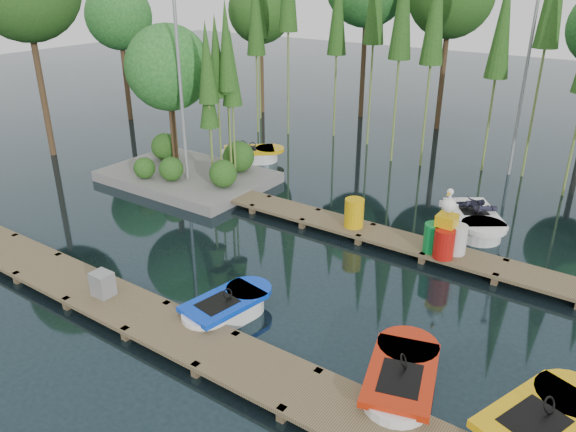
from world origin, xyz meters
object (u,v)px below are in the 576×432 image
Objects in this scene: yellow_barrel at (354,213)px; drum_cluster at (445,235)px; utility_cabinet at (103,284)px; boat_yellow_far at (250,155)px; island at (182,98)px; boat_blue at (226,309)px; boat_red at (401,382)px.

drum_cluster reaches higher than yellow_barrel.
utility_cabinet is at bearing -131.30° from drum_cluster.
drum_cluster is at bearing -42.79° from boat_yellow_far.
island reaches higher than boat_blue.
boat_blue is (7.59, -6.50, -2.95)m from island.
boat_red is 1.57× the size of drum_cluster.
utility_cabinet is at bearing -145.69° from boat_blue.
drum_cluster is at bearing -2.95° from yellow_barrel.
boat_yellow_far reaches higher than yellow_barrel.
island reaches higher than drum_cluster.
island is 7.50× the size of yellow_barrel.
boat_yellow_far is at bearing 110.48° from utility_cabinet.
boat_red is 3.37× the size of yellow_barrel.
boat_blue is at bearing -75.54° from boat_yellow_far.
yellow_barrel is (7.87, -0.79, -2.43)m from island.
boat_red is (12.08, -6.51, -2.91)m from island.
island is 2.37× the size of boat_yellow_far.
yellow_barrel is 2.94m from drum_cluster.
yellow_barrel reaches higher than boat_blue.
boat_yellow_far is at bearing 158.41° from drum_cluster.
yellow_barrel is (7.13, -3.83, 0.46)m from boat_yellow_far.
boat_blue is 11.74m from boat_yellow_far.
boat_yellow_far is 10.84m from drum_cluster.
boat_yellow_far is (0.75, 3.04, -2.90)m from island.
boat_yellow_far is (-6.84, 9.54, 0.05)m from boat_blue.
yellow_barrel is (3.08, 7.00, 0.14)m from utility_cabinet.
yellow_barrel is at bearing -49.46° from boat_yellow_far.
drum_cluster is at bearing 86.71° from boat_red.
boat_yellow_far is 1.48× the size of drum_cluster.
yellow_barrel is 0.47× the size of drum_cluster.
yellow_barrel reaches higher than boat_red.
boat_blue is 4.49m from boat_red.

